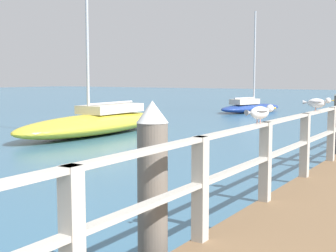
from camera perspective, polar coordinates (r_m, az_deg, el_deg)
pier_railing at (r=8.90m, az=19.32°, el=-0.18°), size 0.12×16.62×0.97m
dock_piling_near at (r=4.34m, az=-1.90°, el=-8.63°), size 0.29×0.29×1.79m
seagull_foreground at (r=5.50m, az=11.17°, el=1.69°), size 0.25×0.46×0.21m
seagull_background at (r=7.83m, az=17.73°, el=2.75°), size 0.48×0.21×0.21m
boat_0 at (r=27.29m, az=10.02°, el=2.33°), size 2.81×5.06×5.76m
boat_2 at (r=16.72m, az=-8.69°, el=0.47°), size 2.24×7.36×8.54m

